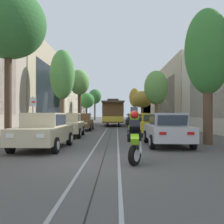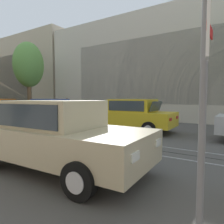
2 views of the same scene
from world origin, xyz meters
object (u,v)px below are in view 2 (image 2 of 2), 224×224
Objects in this scene: parked_car_yellow_second_right at (131,115)px; street_sign_post at (204,108)px; parked_car_beige_second_left at (57,135)px; parked_car_blue_mid_right at (49,111)px; street_tree_kerb_right_second at (29,65)px; pedestrian_on_left_pavement at (67,107)px.

street_sign_post is at bearing -148.31° from parked_car_yellow_second_right.
parked_car_beige_second_left is 1.77× the size of street_sign_post.
parked_car_blue_mid_right is 0.69× the size of street_tree_kerb_right_second.
parked_car_yellow_second_right is 1.76× the size of street_sign_post.
street_sign_post is (-9.04, -15.18, -2.87)m from street_tree_kerb_right_second.
street_sign_post is at bearing -130.55° from pedestrian_on_left_pavement.
pedestrian_on_left_pavement reaches higher than parked_car_beige_second_left.
parked_car_beige_second_left is 11.87m from pedestrian_on_left_pavement.
parked_car_beige_second_left and parked_car_blue_mid_right have the same top height.
parked_car_beige_second_left is 1.00× the size of parked_car_blue_mid_right.
parked_car_blue_mid_right is 1.77× the size of street_sign_post.
parked_car_blue_mid_right is 2.68× the size of pedestrian_on_left_pavement.
parked_car_yellow_second_right is 2.67× the size of pedestrian_on_left_pavement.
street_tree_kerb_right_second is 2.57× the size of street_sign_post.
pedestrian_on_left_pavement is 0.66× the size of street_sign_post.
parked_car_yellow_second_right and parked_car_blue_mid_right have the same top height.
parked_car_yellow_second_right is at bearing 31.69° from street_sign_post.
parked_car_beige_second_left is at bearing -122.93° from street_tree_kerb_right_second.
parked_car_yellow_second_right is 1.00× the size of parked_car_blue_mid_right.
street_sign_post is at bearing -124.21° from parked_car_blue_mid_right.
street_tree_kerb_right_second is at bearing 67.13° from parked_car_blue_mid_right.
parked_car_yellow_second_right is at bearing -100.61° from street_tree_kerb_right_second.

